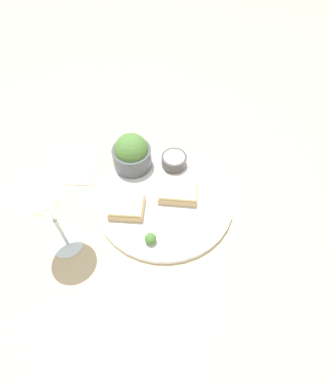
% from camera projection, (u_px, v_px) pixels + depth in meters
% --- Properties ---
extents(ground_plane, '(4.00, 4.00, 0.00)m').
position_uv_depth(ground_plane, '(164.00, 201.00, 0.68)').
color(ground_plane, '#C6B289').
extents(dinner_plate, '(0.31, 0.31, 0.01)m').
position_uv_depth(dinner_plate, '(164.00, 199.00, 0.67)').
color(dinner_plate, white).
rests_on(dinner_plate, ground_plane).
extents(salad_bowl, '(0.09, 0.09, 0.09)m').
position_uv_depth(salad_bowl, '(132.00, 154.00, 0.69)').
color(salad_bowl, '#4C5156').
rests_on(salad_bowl, dinner_plate).
extents(sauce_ramekin, '(0.06, 0.06, 0.03)m').
position_uv_depth(sauce_ramekin, '(174.00, 160.00, 0.71)').
color(sauce_ramekin, '#4C4C4C').
rests_on(sauce_ramekin, dinner_plate).
extents(cheese_toast_near, '(0.09, 0.08, 0.03)m').
position_uv_depth(cheese_toast_near, '(178.00, 191.00, 0.66)').
color(cheese_toast_near, tan).
rests_on(cheese_toast_near, dinner_plate).
extents(cheese_toast_far, '(0.08, 0.07, 0.03)m').
position_uv_depth(cheese_toast_far, '(127.00, 207.00, 0.64)').
color(cheese_toast_far, tan).
rests_on(cheese_toast_far, dinner_plate).
extents(wine_glass, '(0.09, 0.09, 0.18)m').
position_uv_depth(wine_glass, '(47.00, 208.00, 0.51)').
color(wine_glass, silver).
rests_on(wine_glass, ground_plane).
extents(garnish, '(0.02, 0.02, 0.02)m').
position_uv_depth(garnish, '(151.00, 239.00, 0.59)').
color(garnish, '#477533').
rests_on(garnish, dinner_plate).
extents(napkin, '(0.13, 0.14, 0.01)m').
position_uv_depth(napkin, '(73.00, 164.00, 0.74)').
color(napkin, beige).
rests_on(napkin, ground_plane).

